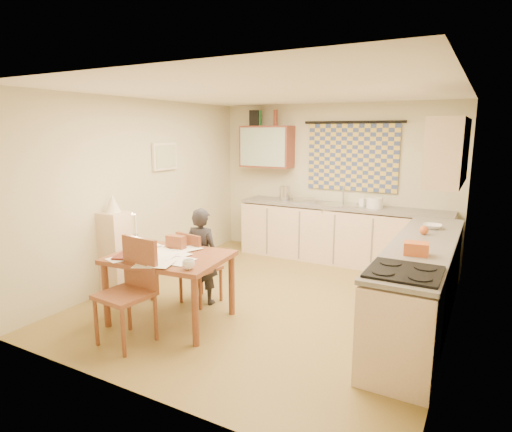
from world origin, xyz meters
The scene contains 44 objects.
floor centered at (0.00, 0.00, -0.01)m, with size 4.00×4.50×0.02m, color olive.
ceiling centered at (0.00, 0.00, 2.51)m, with size 4.00×4.50×0.02m, color white.
wall_back centered at (0.00, 2.26, 1.25)m, with size 4.00×0.02×2.50m, color beige.
wall_front centered at (0.00, -2.26, 1.25)m, with size 4.00×0.02×2.50m, color beige.
wall_left centered at (-2.01, 0.00, 1.25)m, with size 0.02×4.50×2.50m, color beige.
wall_right centered at (2.01, 0.00, 1.25)m, with size 0.02×4.50×2.50m, color beige.
window_blind centered at (0.30, 2.22, 1.65)m, with size 1.45×0.03×1.05m, color #37487D.
curtain_rod centered at (0.30, 2.20, 2.20)m, with size 0.04×0.04×1.60m, color black.
wall_cabinet centered at (-1.15, 2.08, 1.80)m, with size 0.90×0.34×0.70m, color brown.
wall_cabinet_glass centered at (-1.15, 1.91, 1.80)m, with size 0.84×0.02×0.64m, color #99B2A5.
upper_cabinet_right centered at (1.83, 0.55, 1.85)m, with size 0.34×1.30×0.70m, color #D2B193.
framed_print centered at (-1.97, 0.40, 1.70)m, with size 0.04×0.50×0.40m, color beige.
print_canvas centered at (-1.95, 0.40, 1.70)m, with size 0.01×0.42×0.32m, color beige.
counter_back centered at (0.24, 1.95, 0.45)m, with size 3.30×0.62×0.92m.
counter_right centered at (1.70, 0.14, 0.45)m, with size 0.62×2.95×0.92m.
stove centered at (1.70, -0.97, 0.47)m, with size 0.61×0.61×0.94m.
sink centered at (0.21, 1.95, 0.88)m, with size 0.55×0.45×0.10m, color silver.
tap centered at (0.21, 2.13, 1.06)m, with size 0.03×0.03×0.28m, color silver.
dish_rack centered at (-0.39, 1.95, 0.95)m, with size 0.35×0.30×0.06m, color silver.
kettle centered at (-0.74, 1.95, 1.04)m, with size 0.18×0.18×0.24m, color silver.
mixing_bowl centered at (0.76, 1.95, 1.00)m, with size 0.24×0.24×0.16m, color white.
soap_bottle centered at (0.56, 2.00, 1.01)m, with size 0.10×0.11×0.18m, color white.
bowl centered at (1.70, 0.88, 0.95)m, with size 0.23×0.23×0.05m, color white.
orange_bag centered at (1.70, -0.37, 0.98)m, with size 0.22×0.16×0.12m, color #C35B28.
fruit_orange centered at (1.65, 0.52, 0.97)m, with size 0.10×0.10×0.10m, color #C35B28.
speaker centered at (-1.38, 2.08, 2.28)m, with size 0.16×0.20×0.26m, color black.
bottle_green centered at (-1.30, 2.08, 2.28)m, with size 0.07×0.07×0.26m, color #195926.
bottle_brown centered at (-0.99, 2.08, 2.28)m, with size 0.07×0.07×0.26m, color brown.
dining_table centered at (-0.71, -1.05, 0.38)m, with size 1.30×1.04×0.75m.
chair_far centered at (-0.74, -0.48, 0.28)m, with size 0.47×0.47×0.89m.
chair_near centered at (-0.76, -1.65, 0.32)m, with size 0.51×0.51×1.03m.
person centered at (-0.71, -0.47, 0.59)m, with size 0.45×0.32×1.18m, color black.
shelf_stand centered at (-1.84, -0.76, 0.54)m, with size 0.32×0.30×1.07m, color #D2B193.
lampshade centered at (-1.84, -0.76, 1.18)m, with size 0.20×0.20×0.22m, color beige.
letter_rack centered at (-0.79, -0.84, 0.83)m, with size 0.22×0.10×0.16m, color brown.
mug centered at (-0.23, -1.34, 0.80)m, with size 0.16×0.16×0.09m, color white.
magazine centered at (-1.16, -1.36, 0.76)m, with size 0.31×0.36×0.03m, color maroon.
book centered at (-1.11, -1.18, 0.76)m, with size 0.25×0.30×0.02m, color #C35B28.
orange_box centered at (-0.95, -1.37, 0.77)m, with size 0.12×0.08×0.04m, color #C35B28.
eyeglasses centered at (-0.52, -1.32, 0.76)m, with size 0.13×0.04×0.02m, color black.
candle_holder centered at (-1.19, -1.05, 0.84)m, with size 0.06×0.06×0.18m, color silver.
candle centered at (-1.20, -1.04, 1.04)m, with size 0.02×0.02×0.22m, color white.
candle_flame centered at (-1.19, -1.08, 1.16)m, with size 0.02×0.02×0.02m, color #FFCC66.
papers centered at (-0.81, -1.11, 0.76)m, with size 0.96×0.98×0.02m.
Camera 1 is at (2.24, -4.49, 2.07)m, focal length 30.00 mm.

